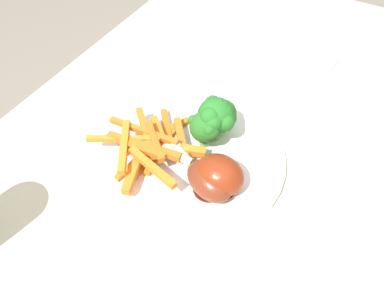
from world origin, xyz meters
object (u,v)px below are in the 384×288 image
(carrot_fries_pile, at_px, (151,145))
(chicken_drumstick_far, at_px, (206,178))
(dinner_plate, at_px, (192,155))
(broccoli_floret_middle, at_px, (216,117))
(chicken_drumstick_near, at_px, (213,172))
(fork, at_px, (336,59))
(dining_table, at_px, (240,181))
(broccoli_floret_back, at_px, (207,127))
(broccoli_floret_front, at_px, (223,115))

(carrot_fries_pile, xyz_separation_m, chicken_drumstick_far, (-0.01, -0.09, 0.00))
(dinner_plate, distance_m, broccoli_floret_middle, 0.07)
(dinner_plate, relative_size, chicken_drumstick_near, 2.25)
(chicken_drumstick_far, xyz_separation_m, fork, (0.38, -0.08, -0.03))
(chicken_drumstick_near, bearing_deg, dinner_plate, 57.30)
(dining_table, xyz_separation_m, carrot_fries_pile, (-0.10, 0.11, 0.15))
(broccoli_floret_back, relative_size, chicken_drumstick_far, 0.49)
(broccoli_floret_front, xyz_separation_m, fork, (0.28, -0.11, -0.04))
(broccoli_floret_middle, distance_m, chicken_drumstick_far, 0.09)
(broccoli_floret_middle, relative_size, chicken_drumstick_near, 0.59)
(broccoli_floret_back, bearing_deg, dinner_plate, 158.74)
(broccoli_floret_front, bearing_deg, broccoli_floret_middle, 171.13)
(dinner_plate, height_order, chicken_drumstick_far, chicken_drumstick_far)
(chicken_drumstick_near, bearing_deg, fork, -11.73)
(carrot_fries_pile, relative_size, fork, 0.85)
(chicken_drumstick_far, bearing_deg, broccoli_floret_front, 14.70)
(chicken_drumstick_far, bearing_deg, chicken_drumstick_near, -25.04)
(dining_table, height_order, chicken_drumstick_far, chicken_drumstick_far)
(broccoli_floret_front, bearing_deg, dining_table, -70.56)
(dining_table, distance_m, broccoli_floret_middle, 0.18)
(dinner_plate, xyz_separation_m, fork, (0.34, -0.13, -0.00))
(broccoli_floret_front, bearing_deg, carrot_fries_pile, 142.25)
(broccoli_floret_middle, height_order, fork, broccoli_floret_middle)
(dining_table, height_order, broccoli_floret_front, broccoli_floret_front)
(broccoli_floret_middle, xyz_separation_m, chicken_drumstick_near, (-0.07, -0.03, -0.02))
(dinner_plate, bearing_deg, dining_table, -37.93)
(chicken_drumstick_far, distance_m, fork, 0.39)
(broccoli_floret_middle, bearing_deg, dinner_plate, 160.10)
(broccoli_floret_middle, distance_m, carrot_fries_pile, 0.10)
(carrot_fries_pile, distance_m, chicken_drumstick_far, 0.10)
(fork, bearing_deg, broccoli_floret_back, -10.32)
(dining_table, relative_size, broccoli_floret_back, 17.35)
(dinner_plate, distance_m, broccoli_floret_back, 0.05)
(broccoli_floret_front, relative_size, carrot_fries_pile, 0.33)
(dining_table, distance_m, broccoli_floret_back, 0.18)
(broccoli_floret_back, distance_m, chicken_drumstick_near, 0.07)
(dining_table, distance_m, chicken_drumstick_near, 0.19)
(broccoli_floret_middle, bearing_deg, chicken_drumstick_far, -160.21)
(dining_table, bearing_deg, dinner_plate, 142.07)
(dinner_plate, bearing_deg, chicken_drumstick_near, -122.70)
(broccoli_floret_middle, distance_m, broccoli_floret_back, 0.02)
(dining_table, height_order, fork, fork)
(broccoli_floret_front, distance_m, broccoli_floret_back, 0.04)
(carrot_fries_pile, bearing_deg, chicken_drumstick_near, -92.02)
(chicken_drumstick_far, bearing_deg, broccoli_floret_back, 27.28)
(dining_table, bearing_deg, chicken_drumstick_far, 173.27)
(dinner_plate, xyz_separation_m, broccoli_floret_back, (0.03, -0.01, 0.04))
(broccoli_floret_back, relative_size, chicken_drumstick_near, 0.49)
(broccoli_floret_back, xyz_separation_m, fork, (0.31, -0.12, -0.04))
(dining_table, relative_size, broccoli_floret_middle, 14.35)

